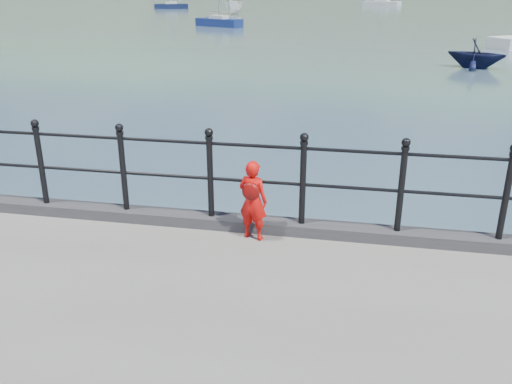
% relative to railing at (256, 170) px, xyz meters
% --- Properties ---
extents(ground, '(600.00, 600.00, 0.00)m').
position_rel_railing_xyz_m(ground, '(-0.00, 0.15, -1.82)').
color(ground, '#2D4251').
rests_on(ground, ground).
extents(kerb, '(60.00, 0.30, 0.15)m').
position_rel_railing_xyz_m(kerb, '(-0.00, -0.00, -0.75)').
color(kerb, '#28282B').
rests_on(kerb, quay).
extents(railing, '(18.11, 0.11, 1.20)m').
position_rel_railing_xyz_m(railing, '(0.00, 0.00, 0.00)').
color(railing, black).
rests_on(railing, kerb).
extents(far_shore, '(830.00, 200.00, 156.00)m').
position_rel_railing_xyz_m(far_shore, '(38.34, 239.56, -24.39)').
color(far_shore, '#333A21').
rests_on(far_shore, ground).
extents(child, '(0.43, 0.35, 1.03)m').
position_rel_railing_xyz_m(child, '(0.01, -0.26, -0.30)').
color(child, red).
rests_on(child, quay).
extents(launch_white, '(1.81, 4.56, 1.74)m').
position_rel_railing_xyz_m(launch_white, '(-14.60, 61.67, -0.95)').
color(launch_white, white).
rests_on(launch_white, ground).
extents(launch_navy, '(3.40, 3.21, 1.42)m').
position_rel_railing_xyz_m(launch_navy, '(6.68, 22.12, -1.11)').
color(launch_navy, black).
rests_on(launch_navy, ground).
extents(sailboat_deep, '(6.26, 4.22, 8.99)m').
position_rel_railing_xyz_m(sailboat_deep, '(3.79, 89.60, -1.48)').
color(sailboat_deep, beige).
rests_on(sailboat_deep, ground).
extents(sailboat_left, '(5.09, 3.26, 7.11)m').
position_rel_railing_xyz_m(sailboat_left, '(-26.81, 73.59, -1.48)').
color(sailboat_left, '#0E1633').
rests_on(sailboat_left, ground).
extents(sailboat_port, '(4.73, 3.23, 6.80)m').
position_rel_railing_xyz_m(sailboat_port, '(-11.90, 44.00, -1.48)').
color(sailboat_port, navy).
rests_on(sailboat_port, ground).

